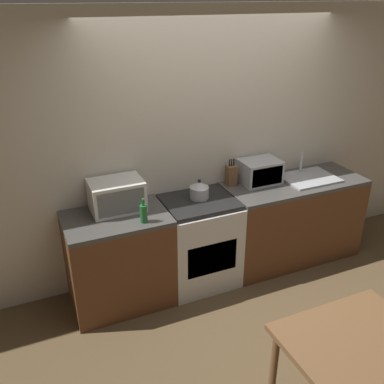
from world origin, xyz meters
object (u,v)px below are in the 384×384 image
stove_range (199,241)px  kettle (199,190)px  microwave (117,195)px  toaster_oven (260,172)px  dining_table (361,358)px  bottle (144,213)px

stove_range → kettle: (0.02, 0.05, 0.53)m
microwave → toaster_oven: 1.49m
microwave → dining_table: 2.30m
stove_range → toaster_oven: size_ratio=2.27×
microwave → dining_table: size_ratio=0.53×
dining_table → bottle: bearing=114.6°
kettle → microwave: 0.78m
bottle → toaster_oven: bearing=13.7°
stove_range → microwave: microwave is taller
bottle → microwave: bearing=115.0°
kettle → bottle: size_ratio=0.89×
toaster_oven → kettle: bearing=-172.8°
kettle → bottle: bottle is taller
kettle → microwave: (-0.77, 0.08, 0.06)m
stove_range → toaster_oven: (0.74, 0.14, 0.57)m
microwave → bottle: bearing=-65.0°
stove_range → dining_table: 1.96m
bottle → toaster_oven: toaster_oven is taller
stove_range → toaster_oven: toaster_oven is taller
kettle → dining_table: (0.17, -1.98, -0.32)m
microwave → bottle: microwave is taller
bottle → dining_table: (0.80, -1.75, -0.32)m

